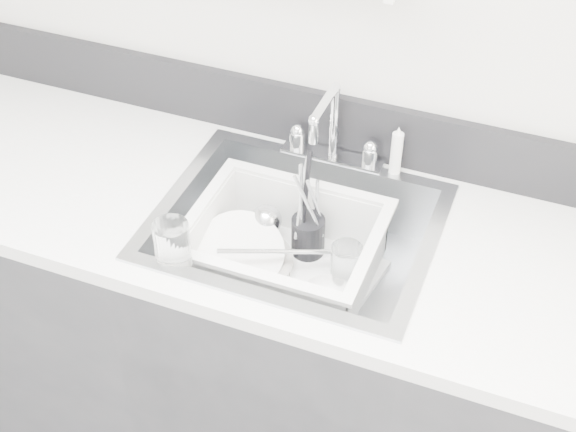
% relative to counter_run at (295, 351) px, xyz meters
% --- Properties ---
extents(counter_run, '(3.20, 0.62, 0.92)m').
position_rel_counter_run_xyz_m(counter_run, '(0.00, 0.00, 0.00)').
color(counter_run, '#2B2B2E').
rests_on(counter_run, ground).
extents(backsplash, '(3.20, 0.02, 0.16)m').
position_rel_counter_run_xyz_m(backsplash, '(0.00, 0.30, 0.54)').
color(backsplash, black).
rests_on(backsplash, counter_run).
extents(sink, '(0.64, 0.52, 0.20)m').
position_rel_counter_run_xyz_m(sink, '(0.00, 0.00, 0.37)').
color(sink, silver).
rests_on(sink, counter_run).
extents(faucet, '(0.26, 0.18, 0.23)m').
position_rel_counter_run_xyz_m(faucet, '(0.00, 0.25, 0.52)').
color(faucet, silver).
rests_on(faucet, counter_run).
extents(side_sprayer, '(0.03, 0.03, 0.14)m').
position_rel_counter_run_xyz_m(side_sprayer, '(0.16, 0.25, 0.53)').
color(side_sprayer, silver).
rests_on(side_sprayer, counter_run).
extents(wash_tub, '(0.50, 0.43, 0.17)m').
position_rel_counter_run_xyz_m(wash_tub, '(-0.02, -0.02, 0.38)').
color(wash_tub, silver).
rests_on(wash_tub, sink).
extents(plate_stack, '(0.26, 0.25, 0.10)m').
position_rel_counter_run_xyz_m(plate_stack, '(-0.12, -0.04, 0.33)').
color(plate_stack, white).
rests_on(plate_stack, wash_tub).
extents(utensil_cup, '(0.08, 0.08, 0.28)m').
position_rel_counter_run_xyz_m(utensil_cup, '(0.00, 0.07, 0.37)').
color(utensil_cup, black).
rests_on(utensil_cup, wash_tub).
extents(ladle, '(0.26, 0.32, 0.09)m').
position_rel_counter_run_xyz_m(ladle, '(-0.06, 0.01, 0.35)').
color(ladle, silver).
rests_on(ladle, wash_tub).
extents(tumbler_in_tub, '(0.08, 0.08, 0.11)m').
position_rel_counter_run_xyz_m(tumbler_in_tub, '(0.12, 0.01, 0.36)').
color(tumbler_in_tub, white).
rests_on(tumbler_in_tub, wash_tub).
extents(tumbler_counter, '(0.09, 0.09, 0.11)m').
position_rel_counter_run_xyz_m(tumbler_counter, '(-0.20, -0.22, 0.51)').
color(tumbler_counter, white).
rests_on(tumbler_counter, counter_run).
extents(bowl_small, '(0.15, 0.15, 0.04)m').
position_rel_counter_run_xyz_m(bowl_small, '(0.10, -0.07, 0.32)').
color(bowl_small, white).
rests_on(bowl_small, wash_tub).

